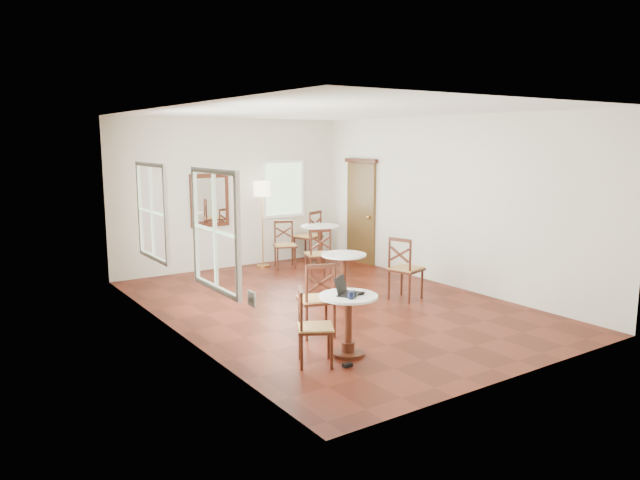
{
  "coord_description": "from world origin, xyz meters",
  "views": [
    {
      "loc": [
        -5.21,
        -7.43,
        2.57
      ],
      "look_at": [
        0.0,
        0.3,
        1.0
      ],
      "focal_mm": 33.32,
      "sensor_mm": 36.0,
      "label": 1
    }
  ],
  "objects_px": {
    "chair_mid_a": "(318,254)",
    "water_glass": "(353,293)",
    "mouse": "(361,293)",
    "chair_near_a": "(317,299)",
    "cafe_table_back": "(320,241)",
    "cafe_table_mid": "(344,272)",
    "laptop": "(346,290)",
    "chair_back_b": "(285,245)",
    "chair_mid_b": "(405,269)",
    "navy_mug": "(351,295)",
    "power_adapter": "(347,365)",
    "floor_lamp": "(262,194)",
    "chair_back_a": "(309,236)",
    "chair_near_b": "(313,327)",
    "cafe_table_near": "(348,318)"
  },
  "relations": [
    {
      "from": "cafe_table_near",
      "to": "cafe_table_back",
      "type": "bearing_deg",
      "value": 59.73
    },
    {
      "from": "water_glass",
      "to": "chair_mid_b",
      "type": "bearing_deg",
      "value": 35.06
    },
    {
      "from": "chair_back_b",
      "to": "power_adapter",
      "type": "xyz_separation_m",
      "value": [
        -2.16,
        -5.04,
        -0.45
      ]
    },
    {
      "from": "cafe_table_back",
      "to": "water_glass",
      "type": "height_order",
      "value": "cafe_table_back"
    },
    {
      "from": "chair_mid_a",
      "to": "mouse",
      "type": "xyz_separation_m",
      "value": [
        -1.76,
        -3.55,
        0.28
      ]
    },
    {
      "from": "cafe_table_mid",
      "to": "chair_near_b",
      "type": "xyz_separation_m",
      "value": [
        -1.95,
        -2.07,
        -0.03
      ]
    },
    {
      "from": "mouse",
      "to": "water_glass",
      "type": "xyz_separation_m",
      "value": [
        -0.12,
        0.01,
        0.02
      ]
    },
    {
      "from": "chair_back_b",
      "to": "power_adapter",
      "type": "height_order",
      "value": "chair_back_b"
    },
    {
      "from": "cafe_table_back",
      "to": "navy_mug",
      "type": "bearing_deg",
      "value": -120.14
    },
    {
      "from": "chair_near_b",
      "to": "water_glass",
      "type": "xyz_separation_m",
      "value": [
        0.53,
        -0.04,
        0.34
      ]
    },
    {
      "from": "cafe_table_mid",
      "to": "chair_back_a",
      "type": "bearing_deg",
      "value": 67.03
    },
    {
      "from": "mouse",
      "to": "floor_lamp",
      "type": "bearing_deg",
      "value": 65.0
    },
    {
      "from": "cafe_table_near",
      "to": "cafe_table_mid",
      "type": "xyz_separation_m",
      "value": [
        1.43,
        2.04,
        0.01
      ]
    },
    {
      "from": "laptop",
      "to": "water_glass",
      "type": "xyz_separation_m",
      "value": [
        0.02,
        -0.11,
        -0.01
      ]
    },
    {
      "from": "chair_near_a",
      "to": "mouse",
      "type": "relative_size",
      "value": 9.54
    },
    {
      "from": "chair_mid_b",
      "to": "chair_back_a",
      "type": "distance_m",
      "value": 3.56
    },
    {
      "from": "chair_back_b",
      "to": "water_glass",
      "type": "bearing_deg",
      "value": -89.62
    },
    {
      "from": "chair_mid_a",
      "to": "cafe_table_mid",
      "type": "bearing_deg",
      "value": 89.59
    },
    {
      "from": "cafe_table_mid",
      "to": "chair_mid_a",
      "type": "bearing_deg",
      "value": 72.04
    },
    {
      "from": "cafe_table_back",
      "to": "floor_lamp",
      "type": "distance_m",
      "value": 1.52
    },
    {
      "from": "water_glass",
      "to": "chair_back_b",
      "type": "bearing_deg",
      "value": 68.34
    },
    {
      "from": "floor_lamp",
      "to": "chair_near_b",
      "type": "bearing_deg",
      "value": -112.56
    },
    {
      "from": "cafe_table_mid",
      "to": "mouse",
      "type": "bearing_deg",
      "value": -121.42
    },
    {
      "from": "chair_mid_a",
      "to": "water_glass",
      "type": "xyz_separation_m",
      "value": [
        -1.88,
        -3.54,
        0.31
      ]
    },
    {
      "from": "laptop",
      "to": "power_adapter",
      "type": "xyz_separation_m",
      "value": [
        -0.23,
        -0.35,
        -0.78
      ]
    },
    {
      "from": "chair_mid_b",
      "to": "floor_lamp",
      "type": "height_order",
      "value": "floor_lamp"
    },
    {
      "from": "chair_mid_a",
      "to": "chair_mid_b",
      "type": "bearing_deg",
      "value": 118.91
    },
    {
      "from": "chair_back_a",
      "to": "mouse",
      "type": "height_order",
      "value": "chair_back_a"
    },
    {
      "from": "chair_near_a",
      "to": "chair_back_a",
      "type": "xyz_separation_m",
      "value": [
        2.61,
        4.25,
        0.04
      ]
    },
    {
      "from": "mouse",
      "to": "cafe_table_back",
      "type": "bearing_deg",
      "value": 52.3
    },
    {
      "from": "floor_lamp",
      "to": "navy_mug",
      "type": "relative_size",
      "value": 15.91
    },
    {
      "from": "cafe_table_near",
      "to": "chair_near_a",
      "type": "relative_size",
      "value": 0.75
    },
    {
      "from": "cafe_table_near",
      "to": "navy_mug",
      "type": "distance_m",
      "value": 0.37
    },
    {
      "from": "chair_near_a",
      "to": "navy_mug",
      "type": "xyz_separation_m",
      "value": [
        -0.17,
        -0.97,
        0.29
      ]
    },
    {
      "from": "floor_lamp",
      "to": "navy_mug",
      "type": "height_order",
      "value": "floor_lamp"
    },
    {
      "from": "chair_back_b",
      "to": "floor_lamp",
      "type": "distance_m",
      "value": 1.12
    },
    {
      "from": "chair_mid_a",
      "to": "power_adapter",
      "type": "distance_m",
      "value": 4.36
    },
    {
      "from": "cafe_table_mid",
      "to": "laptop",
      "type": "distance_m",
      "value": 2.49
    },
    {
      "from": "laptop",
      "to": "navy_mug",
      "type": "xyz_separation_m",
      "value": [
        -0.07,
        -0.2,
        -0.01
      ]
    },
    {
      "from": "chair_near_a",
      "to": "water_glass",
      "type": "distance_m",
      "value": 0.93
    },
    {
      "from": "chair_mid_a",
      "to": "floor_lamp",
      "type": "relative_size",
      "value": 0.55
    },
    {
      "from": "floor_lamp",
      "to": "chair_back_a",
      "type": "bearing_deg",
      "value": -0.95
    },
    {
      "from": "chair_mid_b",
      "to": "floor_lamp",
      "type": "distance_m",
      "value": 3.74
    },
    {
      "from": "cafe_table_near",
      "to": "chair_mid_b",
      "type": "height_order",
      "value": "chair_mid_b"
    },
    {
      "from": "chair_near_a",
      "to": "chair_mid_b",
      "type": "height_order",
      "value": "chair_mid_b"
    },
    {
      "from": "chair_back_b",
      "to": "mouse",
      "type": "bearing_deg",
      "value": -88.33
    },
    {
      "from": "chair_near_b",
      "to": "cafe_table_back",
      "type": "bearing_deg",
      "value": -5.82
    },
    {
      "from": "cafe_table_mid",
      "to": "chair_back_b",
      "type": "height_order",
      "value": "chair_back_b"
    },
    {
      "from": "chair_near_a",
      "to": "power_adapter",
      "type": "distance_m",
      "value": 1.26
    },
    {
      "from": "cafe_table_back",
      "to": "chair_back_a",
      "type": "relative_size",
      "value": 0.78
    }
  ]
}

